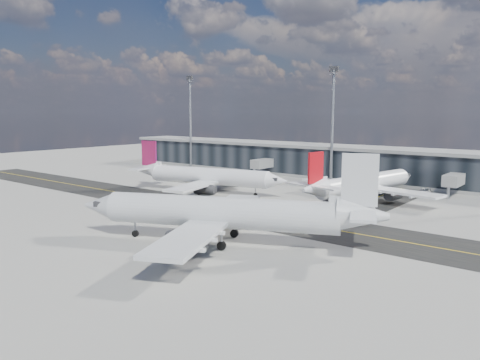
{
  "coord_description": "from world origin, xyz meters",
  "views": [
    {
      "loc": [
        55.74,
        -58.88,
        17.81
      ],
      "look_at": [
        1.22,
        9.24,
        5.0
      ],
      "focal_mm": 35.0,
      "sensor_mm": 36.0,
      "label": 1
    }
  ],
  "objects_px": {
    "airliner_near": "(225,213)",
    "service_van": "(425,191)",
    "airliner_redtail": "(363,184)",
    "baggage_tug": "(164,205)",
    "airliner_af": "(207,176)"
  },
  "relations": [
    {
      "from": "baggage_tug",
      "to": "service_van",
      "type": "distance_m",
      "value": 56.5
    },
    {
      "from": "airliner_af",
      "to": "airliner_redtail",
      "type": "distance_m",
      "value": 33.44
    },
    {
      "from": "airliner_redtail",
      "to": "baggage_tug",
      "type": "distance_m",
      "value": 39.59
    },
    {
      "from": "airliner_near",
      "to": "service_van",
      "type": "relative_size",
      "value": 8.28
    },
    {
      "from": "airliner_redtail",
      "to": "service_van",
      "type": "relative_size",
      "value": 7.33
    },
    {
      "from": "baggage_tug",
      "to": "service_van",
      "type": "relative_size",
      "value": 0.69
    },
    {
      "from": "airliner_af",
      "to": "service_van",
      "type": "height_order",
      "value": "airliner_af"
    },
    {
      "from": "airliner_near",
      "to": "service_van",
      "type": "bearing_deg",
      "value": -33.71
    },
    {
      "from": "airliner_near",
      "to": "airliner_af",
      "type": "bearing_deg",
      "value": 21.99
    },
    {
      "from": "baggage_tug",
      "to": "service_van",
      "type": "height_order",
      "value": "baggage_tug"
    },
    {
      "from": "baggage_tug",
      "to": "service_van",
      "type": "xyz_separation_m",
      "value": [
        31.85,
        46.67,
        -0.29
      ]
    },
    {
      "from": "airliner_near",
      "to": "baggage_tug",
      "type": "relative_size",
      "value": 11.94
    },
    {
      "from": "airliner_af",
      "to": "airliner_redtail",
      "type": "relative_size",
      "value": 1.03
    },
    {
      "from": "airliner_redtail",
      "to": "baggage_tug",
      "type": "height_order",
      "value": "airliner_redtail"
    },
    {
      "from": "service_van",
      "to": "airliner_af",
      "type": "bearing_deg",
      "value": -162.25
    }
  ]
}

